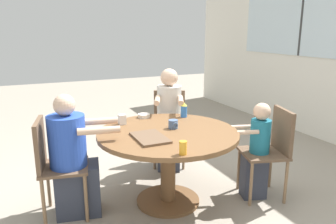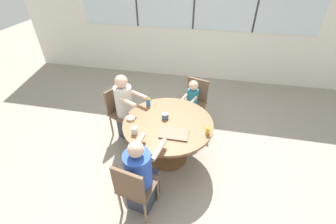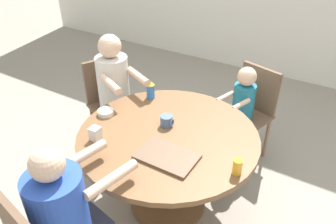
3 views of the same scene
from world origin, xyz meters
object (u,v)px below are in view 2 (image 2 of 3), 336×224
at_px(chair_for_toddler, 195,99).
at_px(coffee_mug, 165,116).
at_px(sippy_cup, 148,101).
at_px(person_woman_green_shirt, 141,178).
at_px(chair_for_woman_green_shirt, 134,187).
at_px(person_man_blue_shirt, 126,111).
at_px(bowl_white_shallow, 131,118).
at_px(chair_for_man_blue_shirt, 120,108).
at_px(juice_glass, 208,131).
at_px(person_toddler, 191,107).
at_px(milk_carton_small, 134,130).

distance_m(chair_for_toddler, coffee_mug, 0.98).
distance_m(chair_for_toddler, sippy_cup, 0.95).
distance_m(chair_for_toddler, person_woman_green_shirt, 1.86).
distance_m(chair_for_woman_green_shirt, person_woman_green_shirt, 0.17).
bearing_deg(coffee_mug, person_man_blue_shirt, 158.48).
distance_m(person_woman_green_shirt, person_man_blue_shirt, 1.34).
bearing_deg(bowl_white_shallow, chair_for_man_blue_shirt, 129.21).
xyz_separation_m(juice_glass, bowl_white_shallow, (-1.10, 0.10, -0.03)).
relative_size(person_man_blue_shirt, bowl_white_shallow, 9.48).
bearing_deg(chair_for_toddler, coffee_mug, 85.16).
distance_m(person_toddler, juice_glass, 1.05).
xyz_separation_m(person_woman_green_shirt, bowl_white_shallow, (-0.38, 0.79, 0.24)).
height_order(person_toddler, juice_glass, person_toddler).
relative_size(chair_for_toddler, bowl_white_shallow, 7.11).
distance_m(person_woman_green_shirt, sippy_cup, 1.24).
relative_size(chair_for_man_blue_shirt, sippy_cup, 5.58).
bearing_deg(juice_glass, sippy_cup, 152.76).
distance_m(chair_for_woman_green_shirt, juice_glass, 1.17).
height_order(person_woman_green_shirt, person_man_blue_shirt, person_man_blue_shirt).
height_order(chair_for_woman_green_shirt, person_woman_green_shirt, person_woman_green_shirt).
distance_m(person_man_blue_shirt, person_toddler, 1.12).
distance_m(juice_glass, milk_carton_small, 0.97).
relative_size(sippy_cup, juice_glass, 1.54).
height_order(person_toddler, bowl_white_shallow, person_toddler).
relative_size(person_man_blue_shirt, coffee_mug, 12.25).
xyz_separation_m(chair_for_woman_green_shirt, chair_for_man_blue_shirt, (-0.72, 1.42, 0.00)).
bearing_deg(milk_carton_small, sippy_cup, 89.76).
distance_m(person_woman_green_shirt, coffee_mug, 0.95).
distance_m(chair_for_man_blue_shirt, sippy_cup, 0.60).
relative_size(person_toddler, juice_glass, 9.22).
xyz_separation_m(chair_for_woman_green_shirt, chair_for_toddler, (0.49, 1.96, 0.00)).
height_order(coffee_mug, juice_glass, juice_glass).
xyz_separation_m(person_woman_green_shirt, sippy_cup, (-0.22, 1.19, 0.30)).
bearing_deg(chair_for_man_blue_shirt, chair_for_toddler, 139.06).
bearing_deg(person_toddler, milk_carton_small, 77.62).
xyz_separation_m(chair_for_toddler, sippy_cup, (-0.68, -0.61, 0.26)).
bearing_deg(chair_for_woman_green_shirt, person_woman_green_shirt, 90.00).
bearing_deg(person_toddler, person_woman_green_shirt, 92.94).
height_order(chair_for_man_blue_shirt, juice_glass, chair_for_man_blue_shirt).
relative_size(chair_for_man_blue_shirt, person_woman_green_shirt, 0.81).
bearing_deg(chair_for_man_blue_shirt, milk_carton_small, 60.51).
height_order(person_man_blue_shirt, person_toddler, person_man_blue_shirt).
relative_size(chair_for_toddler, coffee_mug, 9.19).
xyz_separation_m(chair_for_woman_green_shirt, person_man_blue_shirt, (-0.58, 1.36, 0.01)).
height_order(chair_for_toddler, coffee_mug, chair_for_toddler).
bearing_deg(person_toddler, chair_for_man_blue_shirt, 35.52).
xyz_separation_m(chair_for_toddler, person_woman_green_shirt, (-0.46, -1.80, -0.04)).
bearing_deg(juice_glass, person_toddler, 108.08).
bearing_deg(chair_for_toddler, milk_carton_small, 78.92).
height_order(chair_for_toddler, bowl_white_shallow, chair_for_toddler).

